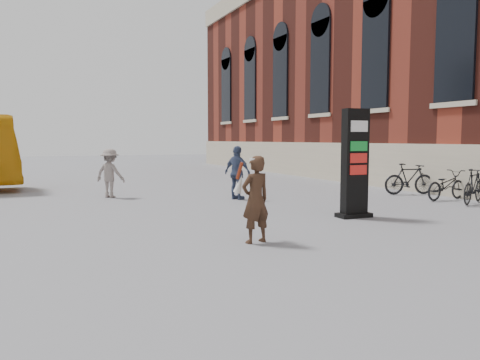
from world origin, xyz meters
name	(u,v)px	position (x,y,z in m)	size (l,w,h in m)	color
ground	(254,246)	(0.00, 0.00, 0.00)	(100.00, 100.00, 0.00)	#9E9EA3
info_pylon	(355,164)	(3.72, 1.86, 1.36)	(0.89, 0.47, 2.73)	black
woman	(255,198)	(0.15, 0.26, 0.85)	(0.70, 0.65, 1.66)	#382115
pedestrian_b	(110,173)	(-1.26, 8.53, 0.83)	(1.07, 0.61, 1.65)	gray
pedestrian_c	(237,173)	(2.45, 6.27, 0.88)	(1.03, 0.43, 1.76)	#3D4A6C
bike_5	(474,186)	(8.60, 2.35, 0.54)	(0.51, 1.81, 1.09)	black
bike_6	(446,185)	(8.60, 3.38, 0.48)	(0.64, 1.84, 0.97)	black
bike_7	(409,179)	(8.60, 5.01, 0.56)	(0.52, 1.85, 1.11)	black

